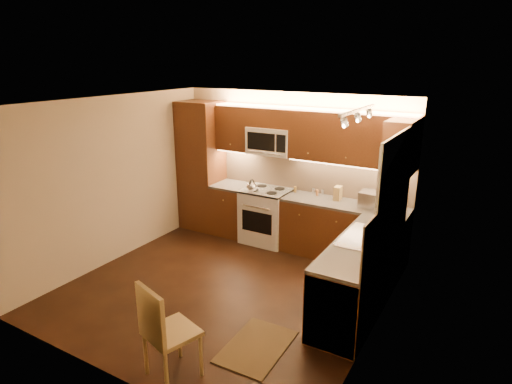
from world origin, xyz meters
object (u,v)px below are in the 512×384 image
Objects in this scene: kettle at (252,185)px; soap_bottle at (401,214)px; stove at (266,216)px; knife_block at (338,193)px; sink at (366,232)px; dining_chair at (172,330)px; toaster_oven at (374,200)px; microwave at (271,141)px.

kettle reaches higher than soap_bottle.
stove is 4.27× the size of knife_block.
kettle is at bearing 157.20° from sink.
kettle is 0.20× the size of dining_chair.
stove is 1.86m from toaster_oven.
dining_chair is (0.81, -3.35, 0.05)m from stove.
knife_block is (1.18, 0.14, 0.55)m from stove.
knife_block is (-0.59, 0.09, -0.01)m from toaster_oven.
microwave is 3.68× the size of kettle.
microwave is 0.80m from kettle.
soap_bottle is 0.20× the size of dining_chair.
dining_chair is at bearing -103.96° from toaster_oven.
soap_bottle is at bearing -11.85° from microwave.
soap_bottle is (1.06, -0.47, -0.00)m from knife_block.
kettle is at bearing -167.20° from knife_block.
stove is 0.90× the size of dining_chair.
kettle is (-0.16, -0.35, -0.70)m from microwave.
soap_bottle is 3.38m from dining_chair.
sink is 1.50m from knife_block.
sink is 0.83m from soap_bottle.
knife_block is (-0.82, 1.26, 0.03)m from sink.
kettle is at bearing -170.40° from toaster_oven.
sink is at bearing -32.21° from microwave.
soap_bottle is (0.47, -0.38, -0.02)m from toaster_oven.
microwave reaches higher than kettle.
dining_chair is (-0.38, -3.49, -0.50)m from knife_block.
microwave reaches higher than dining_chair.
microwave reaches higher than toaster_oven.
stove is at bearing -175.27° from knife_block.
toaster_oven is at bearing 101.10° from sink.
soap_bottle is at bearing -8.51° from stove.
toaster_oven reaches higher than soap_bottle.
sink reaches higher than dining_chair.
microwave is 2.48m from sink.
microwave reaches higher than sink.
toaster_oven reaches higher than kettle.
knife_block is 0.21× the size of dining_chair.
sink is (2.00, -1.12, 0.52)m from stove.
microwave is 1.38m from knife_block.
knife_block is 3.55m from dining_chair.
soap_bottle is (2.24, -0.47, -0.72)m from microwave.
sink is (2.00, -1.26, -0.74)m from microwave.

